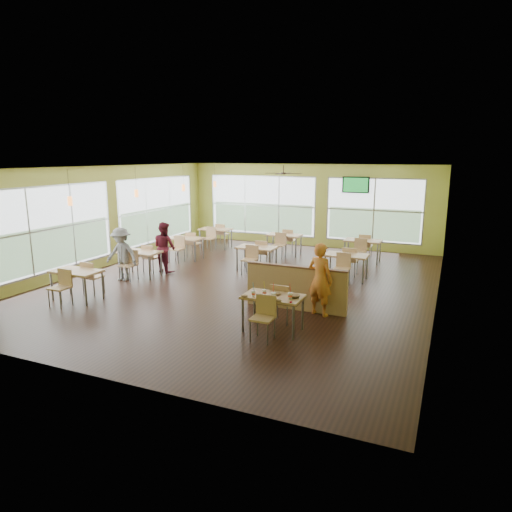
% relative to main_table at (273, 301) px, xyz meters
% --- Properties ---
extents(room, '(12.00, 12.04, 3.20)m').
position_rel_main_table_xyz_m(room, '(-2.00, 3.00, 0.97)').
color(room, black).
rests_on(room, ground).
extents(window_bays, '(9.24, 10.24, 2.38)m').
position_rel_main_table_xyz_m(window_bays, '(-4.65, 6.08, 0.85)').
color(window_bays, white).
rests_on(window_bays, room).
extents(main_table, '(1.22, 1.52, 0.87)m').
position_rel_main_table_xyz_m(main_table, '(0.00, 0.00, 0.00)').
color(main_table, '#DDAF77').
rests_on(main_table, floor).
extents(half_wall_divider, '(2.40, 0.14, 1.04)m').
position_rel_main_table_xyz_m(half_wall_divider, '(0.00, 1.45, -0.11)').
color(half_wall_divider, '#DDAF77').
rests_on(half_wall_divider, floor).
extents(dining_tables, '(6.92, 8.72, 0.87)m').
position_rel_main_table_xyz_m(dining_tables, '(-3.05, 4.71, -0.00)').
color(dining_tables, '#DDAF77').
rests_on(dining_tables, floor).
extents(pendant_lights, '(0.11, 7.31, 0.86)m').
position_rel_main_table_xyz_m(pendant_lights, '(-5.20, 3.68, 1.82)').
color(pendant_lights, '#2D2119').
rests_on(pendant_lights, ceiling).
extents(ceiling_fan, '(1.25, 1.25, 0.29)m').
position_rel_main_table_xyz_m(ceiling_fan, '(-2.00, 6.00, 2.32)').
color(ceiling_fan, '#2D2119').
rests_on(ceiling_fan, ceiling).
extents(tv_backwall, '(1.00, 0.07, 0.60)m').
position_rel_main_table_xyz_m(tv_backwall, '(-0.20, 8.90, 1.82)').
color(tv_backwall, black).
rests_on(tv_backwall, wall_back).
extents(man_plaid, '(0.69, 0.56, 1.65)m').
position_rel_main_table_xyz_m(man_plaid, '(0.61, 1.31, 0.20)').
color(man_plaid, '#FF4B1C').
rests_on(man_plaid, floor).
extents(patron_maroon, '(0.91, 0.80, 1.55)m').
position_rel_main_table_xyz_m(patron_maroon, '(-4.82, 3.22, 0.14)').
color(patron_maroon, maroon).
rests_on(patron_maroon, floor).
extents(patron_grey, '(1.01, 0.61, 1.53)m').
position_rel_main_table_xyz_m(patron_grey, '(-5.38, 1.91, 0.13)').
color(patron_grey, slate).
rests_on(patron_grey, floor).
extents(cup_blue, '(0.09, 0.09, 0.32)m').
position_rel_main_table_xyz_m(cup_blue, '(-0.34, -0.21, 0.18)').
color(cup_blue, white).
rests_on(cup_blue, main_table).
extents(cup_yellow, '(0.09, 0.09, 0.33)m').
position_rel_main_table_xyz_m(cup_yellow, '(-0.17, -0.06, 0.19)').
color(cup_yellow, white).
rests_on(cup_yellow, main_table).
extents(cup_red_near, '(0.10, 0.10, 0.37)m').
position_rel_main_table_xyz_m(cup_red_near, '(0.10, -0.24, 0.19)').
color(cup_red_near, white).
rests_on(cup_red_near, main_table).
extents(cup_red_far, '(0.10, 0.10, 0.35)m').
position_rel_main_table_xyz_m(cup_red_far, '(0.39, -0.08, 0.19)').
color(cup_red_far, white).
rests_on(cup_red_far, main_table).
extents(food_basket, '(0.23, 0.23, 0.05)m').
position_rel_main_table_xyz_m(food_basket, '(0.43, 0.06, 0.15)').
color(food_basket, black).
rests_on(food_basket, main_table).
extents(ketchup_cup, '(0.05, 0.05, 0.02)m').
position_rel_main_table_xyz_m(ketchup_cup, '(0.48, -0.29, 0.13)').
color(ketchup_cup, '#A40B17').
rests_on(ketchup_cup, main_table).
extents(wrapper_left, '(0.18, 0.17, 0.04)m').
position_rel_main_table_xyz_m(wrapper_left, '(-0.50, -0.30, 0.14)').
color(wrapper_left, '#977549').
rests_on(wrapper_left, main_table).
extents(wrapper_mid, '(0.23, 0.22, 0.05)m').
position_rel_main_table_xyz_m(wrapper_mid, '(0.05, 0.08, 0.14)').
color(wrapper_mid, '#977549').
rests_on(wrapper_mid, main_table).
extents(wrapper_right, '(0.19, 0.18, 0.04)m').
position_rel_main_table_xyz_m(wrapper_right, '(0.22, -0.30, 0.14)').
color(wrapper_right, '#977549').
rests_on(wrapper_right, main_table).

